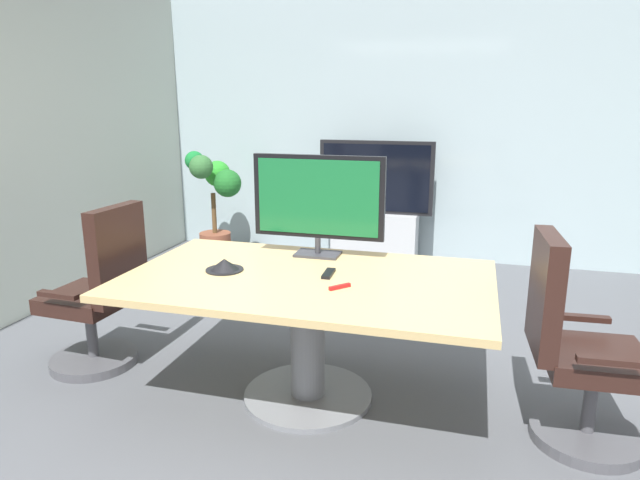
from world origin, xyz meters
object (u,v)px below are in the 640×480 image
object	(u,v)px
conference_table	(308,306)
conference_phone	(225,265)
tv_monitor	(318,200)
wall_display_unit	(375,223)
remote_control	(328,273)
potted_plant	(215,198)
office_chair_left	(100,301)
office_chair_right	(575,359)

from	to	relation	value
conference_table	conference_phone	distance (m)	0.54
tv_monitor	wall_display_unit	xyz separation A→B (m)	(-0.06, 2.46, -0.67)
wall_display_unit	remote_control	world-z (taller)	wall_display_unit
potted_plant	conference_table	bearing A→B (deg)	-54.38
office_chair_left	wall_display_unit	xyz separation A→B (m)	(1.29, 2.88, -0.01)
remote_control	office_chair_right	bearing A→B (deg)	-6.62
potted_plant	office_chair_right	bearing A→B (deg)	-38.47
office_chair_left	wall_display_unit	distance (m)	3.15
office_chair_left	conference_phone	world-z (taller)	office_chair_left
office_chair_right	tv_monitor	bearing A→B (deg)	68.96
office_chair_right	conference_phone	distance (m)	1.95
wall_display_unit	conference_phone	bearing A→B (deg)	-97.25
tv_monitor	wall_display_unit	world-z (taller)	tv_monitor
conference_table	office_chair_right	bearing A→B (deg)	-1.33
office_chair_left	remote_control	bearing A→B (deg)	94.10
office_chair_left	tv_monitor	world-z (taller)	tv_monitor
conference_table	office_chair_left	bearing A→B (deg)	178.98
potted_plant	conference_phone	xyz separation A→B (m)	(1.32, -2.56, 0.10)
potted_plant	conference_phone	world-z (taller)	potted_plant
potted_plant	tv_monitor	bearing A→B (deg)	-50.11
conference_table	wall_display_unit	distance (m)	2.91
office_chair_right	conference_phone	bearing A→B (deg)	86.29
office_chair_right	potted_plant	bearing A→B (deg)	48.20
office_chair_right	remote_control	xyz separation A→B (m)	(-1.31, 0.09, 0.31)
conference_table	tv_monitor	xyz separation A→B (m)	(-0.07, 0.44, 0.54)
office_chair_left	conference_phone	bearing A→B (deg)	90.09
wall_display_unit	conference_phone	xyz separation A→B (m)	(-0.37, -2.92, 0.35)
conference_phone	potted_plant	bearing A→B (deg)	117.24
conference_table	potted_plant	distance (m)	3.12
office_chair_right	wall_display_unit	xyz separation A→B (m)	(-1.55, 2.93, -0.01)
wall_display_unit	conference_phone	size ratio (longest dim) A/B	5.95
conference_table	wall_display_unit	world-z (taller)	wall_display_unit
wall_display_unit	conference_phone	distance (m)	2.96
office_chair_right	conference_table	bearing A→B (deg)	85.34
tv_monitor	potted_plant	xyz separation A→B (m)	(-1.75, 2.10, -0.43)
office_chair_left	tv_monitor	bearing A→B (deg)	110.01
office_chair_left	potted_plant	world-z (taller)	potted_plant
office_chair_right	tv_monitor	distance (m)	1.69
potted_plant	wall_display_unit	bearing A→B (deg)	12.16
office_chair_left	tv_monitor	distance (m)	1.56
conference_table	potted_plant	bearing A→B (deg)	125.62
office_chair_left	potted_plant	distance (m)	2.55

